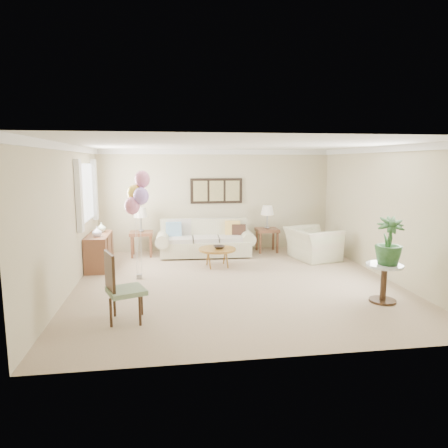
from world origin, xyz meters
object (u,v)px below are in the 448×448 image
Objects in this scene: coffee_table at (217,250)px; armchair at (312,244)px; accent_chair at (121,286)px; balloon_cluster at (138,194)px; sofa at (206,241)px.

armchair reaches higher than coffee_table.
armchair is at bearing 38.06° from accent_chair.
accent_chair is at bearing -93.34° from balloon_cluster.
armchair is 1.12× the size of accent_chair.
balloon_cluster is at bearing -130.00° from sofa.
sofa is 1.14m from coffee_table.
coffee_table is 0.72× the size of armchair.
sofa is at bearing 67.80° from accent_chair.
armchair is at bearing 9.25° from coffee_table.
sofa is at bearing 97.43° from coffee_table.
coffee_table is 2.18m from balloon_cluster.
accent_chair is (-1.76, -2.82, 0.15)m from coffee_table.
sofa is 2.13× the size of armchair.
armchair is at bearing -16.79° from sofa.
accent_chair reaches higher than sofa.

